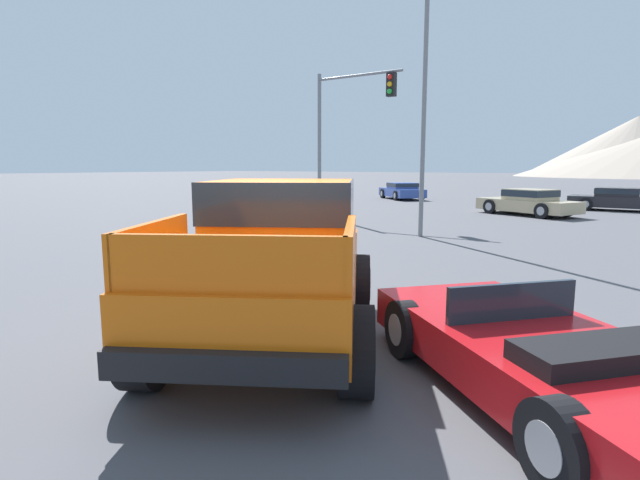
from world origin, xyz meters
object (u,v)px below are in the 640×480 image
Objects in this scene: parked_car_tan at (528,202)px; street_lamp_post at (425,74)px; orange_pickup_truck at (277,250)px; red_convertible_car at (540,356)px; parked_car_blue at (402,191)px; traffic_light_main at (348,116)px; parked_car_dark at (619,199)px.

parked_car_tan is 10.26m from street_lamp_post.
orange_pickup_truck reaches higher than red_convertible_car.
parked_car_tan is at bearing 63.05° from orange_pickup_truck.
red_convertible_car is at bearing -109.05° from parked_car_blue.
traffic_light_main is (-7.21, 13.13, 3.13)m from orange_pickup_truck.
orange_pickup_truck reaches higher than parked_car_tan.
traffic_light_main is at bearing -40.64° from parked_car_dark.
street_lamp_post is at bearing -162.55° from parked_car_tan.
parked_car_dark is at bearing -7.39° from parked_car_tan.
traffic_light_main reaches higher than red_convertible_car.
parked_car_tan is at bearing 83.21° from street_lamp_post.
parked_car_tan is at bearing -82.93° from parked_car_blue.
red_convertible_car is 17.16m from traffic_light_main.
street_lamp_post is (4.90, -3.45, 0.70)m from traffic_light_main.
traffic_light_main reaches higher than parked_car_blue.
parked_car_tan is 5.94m from parked_car_dark.
parked_car_tan is 9.09m from traffic_light_main.
parked_car_tan is 0.57× the size of street_lamp_post.
parked_car_tan is at bearing -32.19° from parked_car_dark.
traffic_light_main is (-10.41, 13.09, 3.84)m from red_convertible_car.
traffic_light_main is at bearing -121.75° from parked_car_blue.
orange_pickup_truck is 1.06× the size of parked_car_tan.
parked_car_blue is (-10.79, 25.67, -0.55)m from orange_pickup_truck.
orange_pickup_truck is 3.28m from red_convertible_car.
parked_car_tan is (-1.21, 18.90, -0.52)m from orange_pickup_truck.
parked_car_dark is (-1.30, 23.91, 0.17)m from red_convertible_car.
orange_pickup_truck is 24.04m from parked_car_dark.
orange_pickup_truck is 15.30m from traffic_light_main.
red_convertible_car is 29.20m from parked_car_blue.
parked_car_blue is 0.51× the size of street_lamp_post.
parked_car_dark is at bearing 54.84° from orange_pickup_truck.
parked_car_dark is at bearing 73.56° from street_lamp_post.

